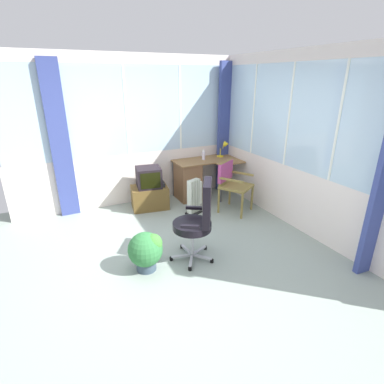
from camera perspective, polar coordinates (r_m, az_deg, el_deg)
The scene contains 14 objects.
ground at distance 4.03m, azimuth -2.67°, elevation -13.32°, with size 5.10×5.38×0.06m, color gray.
north_window_panel at distance 5.52m, azimuth -12.29°, elevation 10.96°, with size 4.10×0.07×2.64m.
east_window_panel at distance 4.64m, azimuth 21.54°, elevation 8.13°, with size 0.07×4.38×2.64m.
curtain_north_left at distance 5.30m, azimuth -24.02°, elevation 8.69°, with size 0.30×0.07×2.54m, color #38468A.
curtain_corner at distance 6.16m, azimuth 6.26°, elevation 11.89°, with size 0.30×0.07×2.54m, color #38468A.
desk at distance 5.79m, azimuth -0.38°, elevation 2.54°, with size 1.24×0.76×0.75m.
desk_lamp at distance 6.04m, azimuth 6.37°, elevation 8.63°, with size 0.24×0.21×0.32m.
tv_remote at distance 5.64m, azimuth 7.29°, elevation 5.66°, with size 0.04×0.15×0.02m, color black.
spray_bottle at distance 5.81m, azimuth 2.24°, elevation 7.20°, with size 0.06×0.06×0.22m.
wooden_armchair at distance 5.25m, azimuth 7.36°, elevation 2.41°, with size 0.66×0.66×0.89m.
office_chair at distance 3.76m, azimuth 1.31°, elevation -4.80°, with size 0.60×0.62×1.08m.
tv_on_stand at distance 5.42m, azimuth -8.13°, elevation 0.33°, with size 0.70×0.54×0.77m.
space_heater at distance 5.16m, azimuth 0.54°, elevation -0.80°, with size 0.33×0.26×0.63m.
potted_plant at distance 3.74m, azimuth -8.75°, elevation -10.88°, with size 0.43×0.43×0.50m.
Camera 1 is at (-1.28, -3.06, 2.25)m, focal length 27.82 mm.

